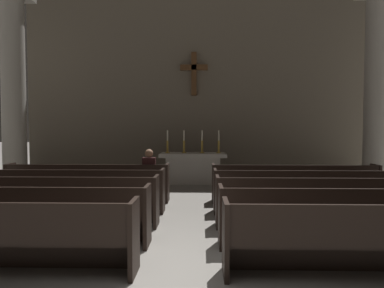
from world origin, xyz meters
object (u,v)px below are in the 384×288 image
(pew_left_row_4, at_px, (72,190))
(altar, at_px, (193,167))
(pew_left_row_5, at_px, (88,182))
(pew_right_row_2, at_px, (351,217))
(column_right_second, at_px, (377,92))
(pew_right_row_5, at_px, (294,183))
(column_left_second, at_px, (14,93))
(candlestick_outer_left, at_px, (167,146))
(candlestick_inner_right, at_px, (202,146))
(pew_left_row_3, at_px, (51,201))
(pew_right_row_3, at_px, (326,202))
(pew_right_row_4, at_px, (308,191))
(pew_left_row_2, at_px, (21,215))
(candlestick_inner_left, at_px, (184,146))
(lone_worshipper, at_px, (150,174))
(candlestick_outer_right, at_px, (219,146))

(pew_left_row_4, bearing_deg, altar, 57.26)
(pew_left_row_4, bearing_deg, pew_left_row_5, 90.00)
(pew_right_row_2, distance_m, column_right_second, 6.87)
(pew_left_row_5, relative_size, pew_right_row_5, 1.00)
(column_left_second, height_order, candlestick_outer_left, column_left_second)
(pew_right_row_2, distance_m, candlestick_inner_right, 6.58)
(pew_left_row_3, xyz_separation_m, candlestick_inner_right, (2.86, 5.06, 0.78))
(pew_left_row_3, xyz_separation_m, pew_right_row_3, (5.12, 0.00, 0.00))
(pew_left_row_3, bearing_deg, pew_right_row_5, 22.73)
(candlestick_outer_left, bearing_deg, pew_right_row_5, -40.47)
(pew_right_row_4, xyz_separation_m, column_right_second, (3.14, 3.44, 2.48))
(pew_left_row_2, xyz_separation_m, pew_left_row_5, (0.00, 3.22, 0.00))
(pew_right_row_2, relative_size, candlestick_inner_right, 5.37)
(pew_left_row_3, bearing_deg, candlestick_outer_left, 71.30)
(candlestick_outer_left, height_order, candlestick_inner_left, same)
(candlestick_outer_left, bearing_deg, lone_worshipper, -93.35)
(altar, height_order, candlestick_outer_left, candlestick_outer_left)
(pew_right_row_4, height_order, candlestick_outer_left, candlestick_outer_left)
(pew_right_row_3, distance_m, candlestick_inner_left, 5.86)
(altar, relative_size, candlestick_outer_left, 2.92)
(pew_right_row_5, bearing_deg, altar, 131.35)
(pew_right_row_2, height_order, candlestick_outer_right, candlestick_outer_right)
(pew_left_row_3, relative_size, column_left_second, 0.66)
(pew_left_row_3, height_order, candlestick_inner_right, candlestick_inner_right)
(pew_left_row_2, xyz_separation_m, candlestick_inner_left, (2.26, 6.13, 0.78))
(altar, bearing_deg, lone_worshipper, -109.52)
(pew_right_row_4, xyz_separation_m, pew_right_row_5, (0.00, 1.07, 0.00))
(pew_left_row_4, bearing_deg, lone_worshipper, 35.78)
(pew_right_row_4, relative_size, candlestick_outer_left, 5.37)
(pew_right_row_2, xyz_separation_m, pew_right_row_5, (0.00, 3.22, 0.00))
(candlestick_inner_right, bearing_deg, pew_left_row_5, -134.52)
(pew_left_row_3, bearing_deg, pew_left_row_4, 90.00)
(pew_right_row_5, height_order, column_left_second, column_left_second)
(pew_left_row_4, bearing_deg, column_left_second, 132.41)
(column_left_second, relative_size, lone_worshipper, 4.62)
(lone_worshipper, bearing_deg, pew_left_row_2, -115.34)
(pew_right_row_4, height_order, candlestick_outer_right, candlestick_outer_right)
(pew_right_row_3, xyz_separation_m, candlestick_inner_left, (-2.86, 5.06, 0.78))
(lone_worshipper, bearing_deg, candlestick_inner_left, 75.96)
(pew_left_row_2, height_order, pew_left_row_4, same)
(pew_right_row_3, distance_m, candlestick_inner_right, 5.59)
(candlestick_outer_left, distance_m, candlestick_inner_left, 0.55)
(pew_right_row_5, relative_size, altar, 1.84)
(pew_left_row_4, distance_m, pew_right_row_2, 5.56)
(pew_left_row_3, relative_size, column_right_second, 0.66)
(candlestick_inner_right, bearing_deg, pew_left_row_3, -119.51)
(candlestick_outer_right, bearing_deg, pew_left_row_5, -139.53)
(candlestick_inner_left, bearing_deg, pew_left_row_2, -110.25)
(pew_left_row_4, height_order, candlestick_inner_right, candlestick_inner_right)
(pew_left_row_2, xyz_separation_m, pew_left_row_4, (0.00, 2.15, 0.00))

